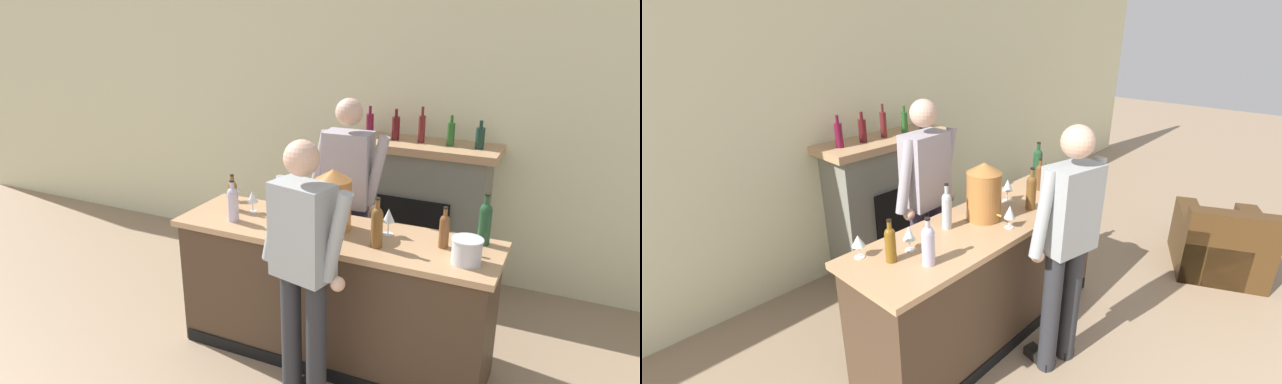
{
  "view_description": "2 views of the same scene",
  "coord_description": "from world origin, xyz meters",
  "views": [
    {
      "loc": [
        1.59,
        -0.51,
        2.53
      ],
      "look_at": [
        -0.16,
        3.13,
        1.16
      ],
      "focal_mm": 32.0,
      "sensor_mm": 36.0,
      "label": 1
    },
    {
      "loc": [
        -2.15,
        1.04,
        2.37
      ],
      "look_at": [
        0.3,
        3.3,
        1.03
      ],
      "focal_mm": 24.0,
      "sensor_mm": 36.0,
      "label": 2
    }
  ],
  "objects": [
    {
      "name": "fireplace_stone",
      "position": [
        0.28,
        4.3,
        0.68
      ],
      "size": [
        1.36,
        0.52,
        1.65
      ],
      "color": "slate",
      "rests_on": "ground_plane"
    },
    {
      "name": "person_bartender",
      "position": [
        -0.04,
        3.37,
        1.02
      ],
      "size": [
        0.66,
        0.32,
        1.84
      ],
      "color": "#36304B",
      "rests_on": "ground_plane"
    },
    {
      "name": "ice_bucket_steel",
      "position": [
        1.02,
        2.72,
        1.08
      ],
      "size": [
        0.19,
        0.19,
        0.16
      ],
      "color": "silver",
      "rests_on": "bar_counter"
    },
    {
      "name": "wine_glass_mid_counter",
      "position": [
        -0.89,
        3.07,
        1.11
      ],
      "size": [
        0.08,
        0.08,
        0.15
      ],
      "color": "silver",
      "rests_on": "bar_counter"
    },
    {
      "name": "wine_bottle_burgundy_dark",
      "position": [
        1.06,
        3.06,
        1.16
      ],
      "size": [
        0.08,
        0.08,
        0.35
      ],
      "color": "#1E4528",
      "rests_on": "bar_counter"
    },
    {
      "name": "wine_bottle_port_short",
      "position": [
        -0.23,
        2.95,
        1.15
      ],
      "size": [
        0.07,
        0.07,
        0.33
      ],
      "color": "#A7AFB6",
      "rests_on": "bar_counter"
    },
    {
      "name": "wine_glass_by_dispenser",
      "position": [
        0.45,
        2.94,
        1.14
      ],
      "size": [
        0.08,
        0.08,
        0.19
      ],
      "color": "silver",
      "rests_on": "bar_counter"
    },
    {
      "name": "person_customer",
      "position": [
        0.16,
        2.22,
        1.0
      ],
      "size": [
        0.65,
        0.36,
        1.79
      ],
      "color": "#2A2B2F",
      "rests_on": "ground_plane"
    },
    {
      "name": "wine_glass_front_right",
      "position": [
        -0.62,
        2.91,
        1.12
      ],
      "size": [
        0.08,
        0.08,
        0.17
      ],
      "color": "silver",
      "rests_on": "bar_counter"
    },
    {
      "name": "wine_glass_front_left",
      "position": [
        0.07,
        2.63,
        1.12
      ],
      "size": [
        0.08,
        0.08,
        0.17
      ],
      "color": "silver",
      "rests_on": "bar_counter"
    },
    {
      "name": "copper_dispenser",
      "position": [
        0.06,
        2.86,
        1.22
      ],
      "size": [
        0.26,
        0.3,
        0.44
      ],
      "color": "#AE6D35",
      "rests_on": "bar_counter"
    },
    {
      "name": "wine_bottle_chardonnay_pale",
      "position": [
        0.44,
        2.71,
        1.15
      ],
      "size": [
        0.08,
        0.08,
        0.34
      ],
      "color": "brown",
      "rests_on": "bar_counter"
    },
    {
      "name": "wine_bottle_riesling_slim",
      "position": [
        0.84,
        2.89,
        1.13
      ],
      "size": [
        0.07,
        0.07,
        0.28
      ],
      "color": "brown",
      "rests_on": "bar_counter"
    },
    {
      "name": "bar_counter",
      "position": [
        0.08,
        2.83,
        0.5
      ],
      "size": [
        2.3,
        0.67,
        1.0
      ],
      "color": "#443122",
      "rests_on": "ground_plane"
    },
    {
      "name": "wine_bottle_cabernet_heavy",
      "position": [
        -0.65,
        2.69,
        1.14
      ],
      "size": [
        0.08,
        0.08,
        0.31
      ],
      "color": "#B4ABC3",
      "rests_on": "bar_counter"
    },
    {
      "name": "wine_bottle_rose_blush",
      "position": [
        -0.78,
        2.89,
        1.13
      ],
      "size": [
        0.07,
        0.07,
        0.28
      ],
      "color": "brown",
      "rests_on": "bar_counter"
    },
    {
      "name": "wall_back_panel",
      "position": [
        0.0,
        4.56,
        1.38
      ],
      "size": [
        12.0,
        0.07,
        2.75
      ],
      "color": "beige",
      "rests_on": "ground_plane"
    }
  ]
}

